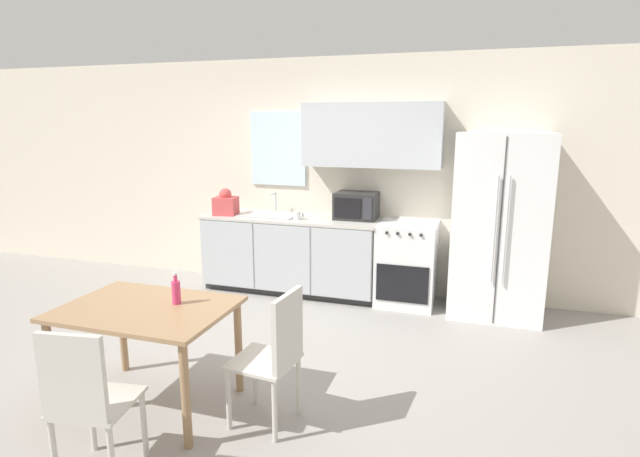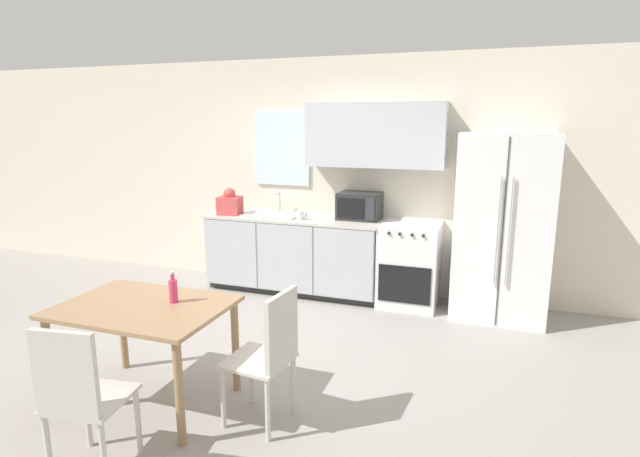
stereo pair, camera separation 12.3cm
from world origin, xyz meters
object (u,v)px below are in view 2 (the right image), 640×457
at_px(refrigerator, 502,227).
at_px(oven_range, 410,264).
at_px(dining_table, 144,319).
at_px(dining_chair_side, 271,349).
at_px(microwave, 359,206).
at_px(dining_chair_near, 78,393).
at_px(drink_bottle, 173,290).
at_px(coffee_mug, 301,215).

bearing_deg(refrigerator, oven_range, 177.65).
height_order(dining_table, dining_chair_side, dining_chair_side).
bearing_deg(refrigerator, dining_chair_side, -119.01).
xyz_separation_m(microwave, dining_chair_near, (-0.64, -3.48, -0.51)).
xyz_separation_m(dining_chair_near, drink_bottle, (-0.01, 0.91, 0.29)).
bearing_deg(microwave, oven_range, -9.47).
bearing_deg(oven_range, coffee_mug, -173.43).
bearing_deg(coffee_mug, microwave, 21.31).
bearing_deg(dining_table, coffee_mug, 85.07).
xyz_separation_m(coffee_mug, dining_table, (-0.21, -2.45, -0.32)).
height_order(dining_chair_near, dining_chair_side, same).
xyz_separation_m(microwave, coffee_mug, (-0.62, -0.24, -0.10)).
height_order(oven_range, refrigerator, refrigerator).
bearing_deg(refrigerator, coffee_mug, -177.25).
height_order(microwave, dining_chair_near, microwave).
bearing_deg(refrigerator, microwave, 174.81).
distance_m(oven_range, dining_chair_side, 2.60).
height_order(microwave, drink_bottle, microwave).
bearing_deg(dining_chair_near, coffee_mug, 80.99).
xyz_separation_m(oven_range, dining_chair_side, (-0.48, -2.56, 0.08)).
xyz_separation_m(oven_range, dining_table, (-1.43, -2.59, 0.18)).
height_order(microwave, dining_chair_side, microwave).
distance_m(microwave, drink_bottle, 2.67).
xyz_separation_m(refrigerator, drink_bottle, (-2.18, -2.44, -0.11)).
xyz_separation_m(dining_chair_side, drink_bottle, (-0.78, 0.08, 0.29)).
relative_size(microwave, drink_bottle, 2.06).
bearing_deg(microwave, dining_chair_near, -100.47).
distance_m(oven_range, dining_table, 2.97).
bearing_deg(oven_range, drink_bottle, -116.98).
relative_size(dining_table, drink_bottle, 5.06).
xyz_separation_m(microwave, dining_table, (-0.83, -2.69, -0.42)).
bearing_deg(drink_bottle, dining_chair_side, -5.97).
height_order(oven_range, dining_chair_near, dining_chair_near).
bearing_deg(dining_chair_near, oven_range, 61.24).
bearing_deg(refrigerator, dining_chair_near, -122.90).
bearing_deg(coffee_mug, dining_chair_side, -72.98).
relative_size(refrigerator, coffee_mug, 16.60).
height_order(dining_chair_side, drink_bottle, drink_bottle).
relative_size(dining_chair_side, drink_bottle, 4.10).
bearing_deg(dining_table, oven_range, 61.11).
bearing_deg(dining_table, microwave, 72.90).
bearing_deg(drink_bottle, dining_chair_near, -89.08).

